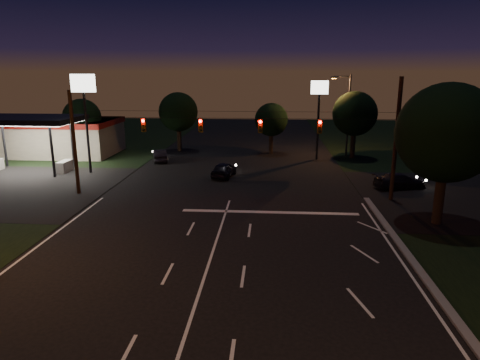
# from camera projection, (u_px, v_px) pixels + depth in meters

# --- Properties ---
(ground) EXTENTS (140.00, 140.00, 0.00)m
(ground) POSITION_uv_depth(u_px,v_px,m) (198.00, 296.00, 18.26)
(ground) COLOR black
(ground) RESTS_ON ground
(stop_bar) EXTENTS (12.00, 0.50, 0.01)m
(stop_bar) POSITION_uv_depth(u_px,v_px,m) (270.00, 212.00, 29.17)
(stop_bar) COLOR silver
(stop_bar) RESTS_ON ground
(utility_pole_right) EXTENTS (0.30, 0.30, 9.00)m
(utility_pole_right) POSITION_uv_depth(u_px,v_px,m) (391.00, 200.00, 31.92)
(utility_pole_right) COLOR black
(utility_pole_right) RESTS_ON ground
(utility_pole_left) EXTENTS (0.28, 0.28, 8.00)m
(utility_pole_left) POSITION_uv_depth(u_px,v_px,m) (79.00, 194.00, 33.61)
(utility_pole_left) COLOR black
(utility_pole_left) RESTS_ON ground
(signal_span) EXTENTS (24.00, 0.40, 1.56)m
(signal_span) POSITION_uv_depth(u_px,v_px,m) (230.00, 125.00, 31.37)
(signal_span) COLOR black
(signal_span) RESTS_ON ground
(gas_station) EXTENTS (14.20, 16.10, 5.25)m
(gas_station) POSITION_uv_depth(u_px,v_px,m) (52.00, 134.00, 48.58)
(gas_station) COLOR gray
(gas_station) RESTS_ON ground
(pole_sign_left_near) EXTENTS (2.20, 0.30, 9.10)m
(pole_sign_left_near) POSITION_uv_depth(u_px,v_px,m) (84.00, 98.00, 38.79)
(pole_sign_left_near) COLOR black
(pole_sign_left_near) RESTS_ON ground
(pole_sign_right) EXTENTS (1.80, 0.30, 8.40)m
(pole_sign_right) POSITION_uv_depth(u_px,v_px,m) (319.00, 102.00, 45.16)
(pole_sign_right) COLOR black
(pole_sign_right) RESTS_ON ground
(street_light_right_far) EXTENTS (2.20, 0.35, 9.00)m
(street_light_right_far) POSITION_uv_depth(u_px,v_px,m) (346.00, 110.00, 47.11)
(street_light_right_far) COLOR black
(street_light_right_far) RESTS_ON ground
(tree_right_near) EXTENTS (6.00, 6.00, 8.76)m
(tree_right_near) POSITION_uv_depth(u_px,v_px,m) (446.00, 134.00, 25.74)
(tree_right_near) COLOR black
(tree_right_near) RESTS_ON ground
(tree_far_a) EXTENTS (4.20, 4.20, 6.42)m
(tree_far_a) POSITION_uv_depth(u_px,v_px,m) (83.00, 118.00, 47.59)
(tree_far_a) COLOR black
(tree_far_a) RESTS_ON ground
(tree_far_b) EXTENTS (4.60, 4.60, 6.98)m
(tree_far_b) POSITION_uv_depth(u_px,v_px,m) (179.00, 112.00, 50.67)
(tree_far_b) COLOR black
(tree_far_b) RESTS_ON ground
(tree_far_c) EXTENTS (3.80, 3.80, 5.86)m
(tree_far_c) POSITION_uv_depth(u_px,v_px,m) (271.00, 120.00, 49.09)
(tree_far_c) COLOR black
(tree_far_c) RESTS_ON ground
(tree_far_d) EXTENTS (4.80, 4.80, 7.30)m
(tree_far_d) POSITION_uv_depth(u_px,v_px,m) (355.00, 114.00, 46.32)
(tree_far_d) COLOR black
(tree_far_d) RESTS_ON ground
(tree_far_e) EXTENTS (4.00, 4.00, 6.18)m
(tree_far_e) POSITION_uv_depth(u_px,v_px,m) (437.00, 124.00, 43.98)
(tree_far_e) COLOR black
(tree_far_e) RESTS_ON ground
(car_oncoming_a) EXTENTS (2.25, 4.16, 1.34)m
(car_oncoming_a) POSITION_uv_depth(u_px,v_px,m) (224.00, 170.00, 38.83)
(car_oncoming_a) COLOR black
(car_oncoming_a) RESTS_ON ground
(car_oncoming_b) EXTENTS (2.48, 4.04, 1.26)m
(car_oncoming_b) POSITION_uv_depth(u_px,v_px,m) (160.00, 155.00, 45.62)
(car_oncoming_b) COLOR black
(car_oncoming_b) RESTS_ON ground
(car_cross) EXTENTS (4.68, 3.02, 1.26)m
(car_cross) POSITION_uv_depth(u_px,v_px,m) (400.00, 181.00, 34.95)
(car_cross) COLOR black
(car_cross) RESTS_ON ground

